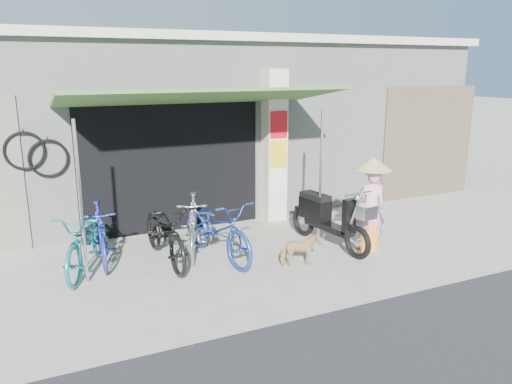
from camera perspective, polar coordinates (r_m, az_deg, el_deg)
name	(u,v)px	position (r m, az deg, el deg)	size (l,w,h in m)	color
ground	(294,267)	(7.88, 4.40, -8.54)	(80.00, 80.00, 0.00)	#A19B92
bicycle_shop	(192,119)	(12.04, -7.36, 8.29)	(12.30, 5.30, 3.66)	#999E97
shop_pillar	(274,146)	(9.96, 2.03, 5.25)	(0.42, 0.44, 3.00)	beige
awning	(202,99)	(8.42, -6.25, 10.51)	(4.60, 1.88, 2.72)	#385F2A
neighbour_right	(428,142)	(12.50, 19.07, 5.38)	(2.60, 0.06, 2.60)	brown
bike_teal	(88,240)	(7.97, -18.69, -5.25)	(0.65, 1.86, 0.98)	#186D6C
bike_blue	(101,234)	(8.24, -17.35, -4.64)	(0.45, 1.58, 0.95)	#232AA1
bike_black	(165,232)	(8.01, -10.33, -4.53)	(0.67, 1.92, 1.01)	black
bike_silver	(193,225)	(8.31, -7.18, -3.76)	(0.47, 1.65, 0.99)	silver
bike_navy	(217,228)	(8.05, -4.43, -4.18)	(0.68, 1.94, 1.02)	navy
street_dog	(300,250)	(7.84, 5.09, -6.65)	(0.28, 0.62, 0.52)	tan
moped	(327,218)	(8.68, 8.13, -2.97)	(0.63, 1.94, 1.11)	black
nun	(371,203)	(8.61, 12.97, -1.25)	(0.64, 0.64, 1.60)	pink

